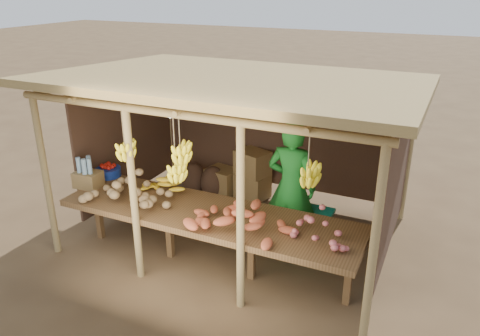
% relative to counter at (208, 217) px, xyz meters
% --- Properties ---
extents(ground, '(60.00, 60.00, 0.00)m').
position_rel_counter_xyz_m(ground, '(-0.00, 0.95, -0.74)').
color(ground, brown).
rests_on(ground, ground).
extents(stall_structure, '(4.70, 3.50, 2.43)m').
position_rel_counter_xyz_m(stall_structure, '(0.05, 0.89, 1.17)').
color(stall_structure, '#997F4F').
rests_on(stall_structure, ground).
extents(counter, '(3.90, 1.05, 0.80)m').
position_rel_counter_xyz_m(counter, '(0.00, 0.00, 0.00)').
color(counter, brown).
rests_on(counter, ground).
extents(potato_heap, '(1.18, 0.78, 0.37)m').
position_rel_counter_xyz_m(potato_heap, '(-1.05, -0.12, 0.25)').
color(potato_heap, '#92744B').
rests_on(potato_heap, counter).
extents(sweet_potato_heap, '(1.17, 0.73, 0.36)m').
position_rel_counter_xyz_m(sweet_potato_heap, '(0.52, -0.21, 0.24)').
color(sweet_potato_heap, '#BC5230').
rests_on(sweet_potato_heap, counter).
extents(onion_heap, '(0.86, 0.64, 0.35)m').
position_rel_counter_xyz_m(onion_heap, '(1.43, -0.10, 0.24)').
color(onion_heap, '#CC6463').
rests_on(onion_heap, counter).
extents(banana_pile, '(0.67, 0.53, 0.35)m').
position_rel_counter_xyz_m(banana_pile, '(-0.83, 0.32, 0.23)').
color(banana_pile, yellow).
rests_on(banana_pile, counter).
extents(tomato_basin, '(0.37, 0.37, 0.20)m').
position_rel_counter_xyz_m(tomato_basin, '(-1.90, 0.41, 0.14)').
color(tomato_basin, navy).
rests_on(tomato_basin, counter).
extents(bottle_box, '(0.37, 0.30, 0.44)m').
position_rel_counter_xyz_m(bottle_box, '(-1.90, -0.01, 0.23)').
color(bottle_box, olive).
rests_on(bottle_box, counter).
extents(vendor, '(0.68, 0.46, 1.85)m').
position_rel_counter_xyz_m(vendor, '(0.78, 0.90, 0.19)').
color(vendor, '#1B7B25').
rests_on(vendor, ground).
extents(tarp_crate, '(0.63, 0.54, 0.73)m').
position_rel_counter_xyz_m(tarp_crate, '(1.01, 0.99, -0.44)').
color(tarp_crate, brown).
rests_on(tarp_crate, ground).
extents(carton_stack, '(1.19, 0.54, 0.83)m').
position_rel_counter_xyz_m(carton_stack, '(-0.51, 2.15, -0.37)').
color(carton_stack, olive).
rests_on(carton_stack, ground).
extents(burlap_sacks, '(0.83, 0.44, 0.59)m').
position_rel_counter_xyz_m(burlap_sacks, '(-1.22, 2.04, -0.48)').
color(burlap_sacks, '#4C3223').
rests_on(burlap_sacks, ground).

